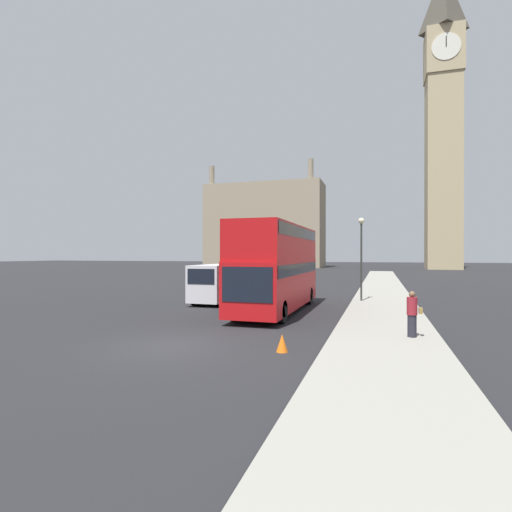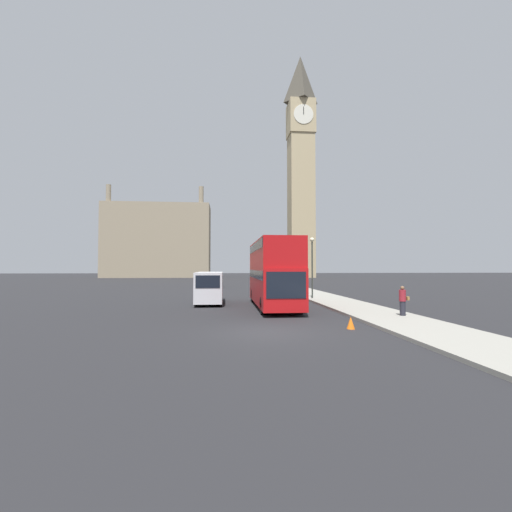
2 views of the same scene
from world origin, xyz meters
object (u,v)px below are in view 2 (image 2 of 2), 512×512
Objects in this scene: pedestrian at (403,301)px; parked_sedan at (216,282)px; red_double_decker_bus at (273,271)px; street_lamp at (312,258)px; white_van at (210,287)px; clock_tower at (301,163)px.

pedestrian reaches higher than parked_sedan.
street_lamp reaches higher than red_double_decker_bus.
red_double_decker_bus is 6.37× the size of pedestrian.
white_van is at bearing 141.64° from pedestrian.
street_lamp is at bearing 101.49° from pedestrian.
red_double_decker_bus is at bearing 137.87° from pedestrian.
white_van is (-4.46, 2.82, -1.22)m from red_double_decker_bus.
clock_tower is 76.27m from red_double_decker_bus.
clock_tower is 75.41m from white_van.
red_double_decker_bus is 2.13× the size of parked_sedan.
pedestrian is (6.25, -5.65, -1.56)m from red_double_decker_bus.
street_lamp is (8.53, 2.26, 2.29)m from white_van.
street_lamp is at bearing 51.38° from red_double_decker_bus.
clock_tower is 10.71× the size of white_van.
white_van is 13.66m from pedestrian.
clock_tower is at bearing 78.09° from street_lamp.
clock_tower is at bearing 62.82° from parked_sedan.
white_van is at bearing -108.46° from clock_tower.
red_double_decker_bus is 8.57m from pedestrian.
white_van is (-21.86, -65.50, -30.31)m from clock_tower.
street_lamp is 22.33m from parked_sedan.
pedestrian is 11.27m from street_lamp.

